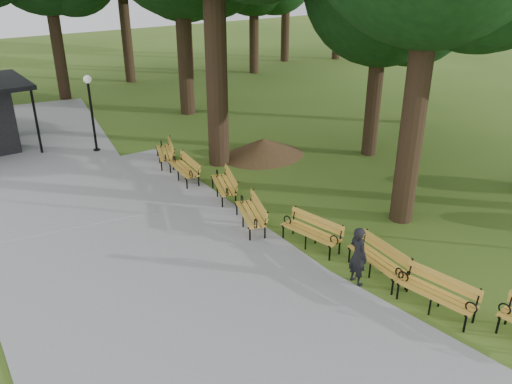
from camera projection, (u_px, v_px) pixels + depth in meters
ground at (328, 266)px, 13.46m from camera, size 100.00×100.00×0.00m
path at (138, 263)px, 13.56m from camera, size 12.00×38.00×0.06m
person at (358, 256)px, 12.48m from camera, size 0.43×0.60×1.53m
lamp_post at (90, 98)px, 20.54m from camera, size 0.32×0.32×3.16m
dirt_mound at (263, 147)px, 20.86m from camera, size 2.91×2.91×0.73m
bench_1 at (436, 294)px, 11.60m from camera, size 0.92×1.97×0.88m
bench_2 at (377, 260)px, 12.90m from camera, size 0.86×1.96×0.88m
bench_3 at (311, 232)px, 14.22m from camera, size 0.97×1.98×0.88m
bench_4 at (250, 214)px, 15.24m from camera, size 1.27×2.00×0.88m
bench_5 at (224, 185)px, 17.19m from camera, size 1.26×2.00×0.88m
bench_6 at (184, 169)px, 18.49m from camera, size 0.86×1.96×0.88m
bench_7 at (165, 153)px, 20.02m from camera, size 1.26×2.00×0.88m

